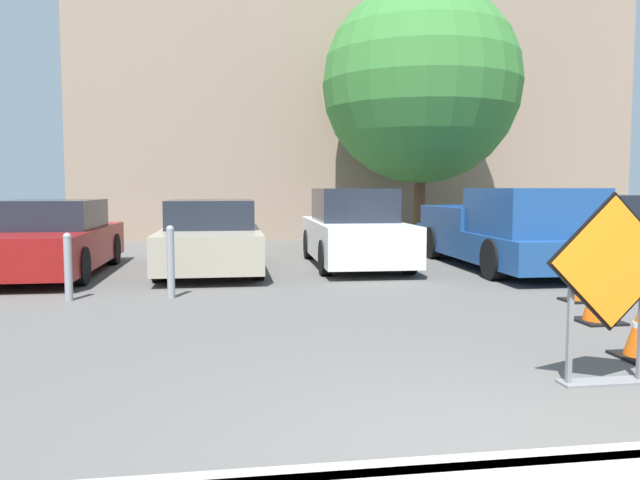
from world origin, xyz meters
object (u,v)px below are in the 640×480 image
Objects in this scene: parked_car_third at (211,237)px; road_closed_sign at (611,279)px; traffic_cone_third at (579,278)px; bollard_nearest at (171,260)px; parked_car_fifth at (617,231)px; bollard_second at (68,265)px; parked_car_second at (52,240)px; traffic_cone_second at (599,290)px; pickup_truck at (510,233)px; parked_car_fourth at (354,231)px.

road_closed_sign is at bearing 113.74° from parked_car_third.
bollard_nearest reaches higher than traffic_cone_third.
traffic_cone_third is 5.84m from bollard_nearest.
bollard_second is (-10.65, -3.17, -0.17)m from parked_car_fifth.
traffic_cone_third is at bearing 154.02° from parked_car_second.
traffic_cone_third is 0.66× the size of bollard_nearest.
bollard_nearest is 1.42m from bollard_second.
traffic_cone_third is (0.54, 1.31, -0.05)m from traffic_cone_second.
road_closed_sign is 0.28× the size of pickup_truck.
road_closed_sign is at bearing 94.50° from parked_car_fourth.
parked_car_fourth reaches higher than road_closed_sign.
pickup_truck is at bearing 14.90° from parked_car_fifth.
traffic_cone_second is 7.05m from bollard_second.
parked_car_third is at bearing 6.64° from parked_car_fourth.
parked_car_third is at bearing 140.77° from traffic_cone_third.
parked_car_fifth is at bearing 55.50° from road_closed_sign.
parked_car_fifth is at bearing 16.55° from bollard_second.
bollard_second is (-7.74, -2.26, -0.20)m from pickup_truck.
parked_car_second is 1.14× the size of parked_car_fifth.
traffic_cone_second is 0.17× the size of parked_car_third.
bollard_nearest is at bearing 130.07° from parked_car_second.
parked_car_fifth is at bearing -178.10° from parked_car_second.
parked_car_second is 5.83m from parked_car_fourth.
parked_car_fifth is (11.62, 0.26, 0.03)m from parked_car_second.
bollard_second is (-4.84, -3.36, -0.21)m from parked_car_fourth.
parked_car_third is 1.13× the size of parked_car_fifth.
traffic_cone_third is 7.23m from bollard_second.
parked_car_fifth is (3.51, 4.32, 0.34)m from traffic_cone_third.
parked_car_third is at bearing 80.55° from bollard_nearest.
traffic_cone_second is at bearing 77.54° from pickup_truck.
parked_car_fourth is (-1.76, 5.82, 0.34)m from traffic_cone_second.
road_closed_sign is 1.62× the size of bollard_second.
traffic_cone_second is 6.94m from parked_car_fifth.
pickup_truck reaches higher than bollard_second.
traffic_cone_third is 0.17× the size of parked_car_fifth.
parked_car_third reaches higher than bollard_second.
pickup_truck reaches higher than road_closed_sign.
traffic_cone_second is at bearing 51.88° from parked_car_fifth.
traffic_cone_second is at bearing 145.27° from parked_car_second.
bollard_second is (-1.94, -3.09, -0.13)m from parked_car_third.
bollard_second is (-6.60, 2.47, 0.13)m from traffic_cone_second.
parked_car_fourth is at bearing -174.33° from parked_car_third.
parked_car_third is 2.92m from parked_car_fourth.
parked_car_second is at bearing 4.16° from parked_car_third.
parked_car_fourth is 3.10m from pickup_truck.
parked_car_second is (-8.11, 4.06, 0.30)m from traffic_cone_third.
parked_car_fifth reaches higher than bollard_second.
road_closed_sign is at bearing -41.47° from bollard_second.
traffic_cone_third is at bearing 81.08° from pickup_truck.
traffic_cone_second is 4.87m from pickup_truck.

